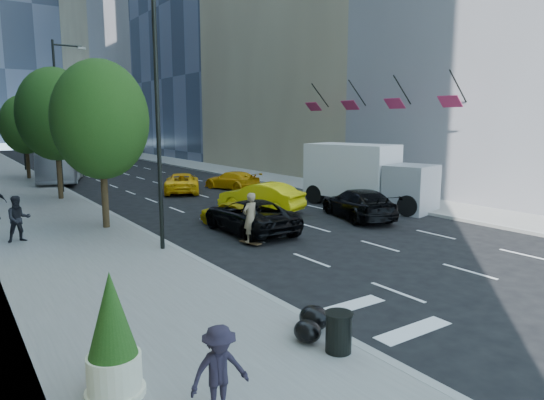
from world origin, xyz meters
TOP-DOWN VIEW (x-y plane):
  - ground at (0.00, 0.00)m, footprint 160.00×160.00m
  - sidewalk_left at (-9.00, 30.00)m, footprint 6.00×120.00m
  - sidewalk_right at (10.00, 30.00)m, footprint 4.00×120.00m
  - tower_right_far at (22.00, 98.00)m, footprint 20.00×24.00m
  - lamp_near at (-6.32, 4.00)m, footprint 2.13×0.22m
  - lamp_far at (-6.32, 22.00)m, footprint 2.13×0.22m
  - tree_near at (-7.20, 9.00)m, footprint 4.20×4.20m
  - tree_mid at (-7.20, 19.00)m, footprint 4.50×4.50m
  - tree_far at (-7.20, 32.00)m, footprint 3.90×3.90m
  - traffic_signal at (-6.40, 40.00)m, footprint 2.48×0.53m
  - facade_flags at (10.64, 10.00)m, footprint 1.85×13.30m
  - skateboarder at (-3.20, 3.00)m, footprint 0.82×0.64m
  - black_sedan_lincoln at (-2.00, 5.00)m, footprint 2.62×5.43m
  - black_sedan_mercedes at (4.20, 4.50)m, footprint 3.63×5.69m
  - taxi_a at (-2.00, 6.50)m, footprint 2.11×3.94m
  - taxi_b at (1.20, 9.00)m, footprint 3.43×5.12m
  - taxi_c at (0.50, 18.00)m, footprint 4.13×5.41m
  - taxi_d at (4.20, 17.51)m, footprint 3.07×4.87m
  - city_bus at (-4.80, 30.13)m, footprint 5.87×11.53m
  - box_truck at (7.12, 6.90)m, footprint 4.43×7.92m
  - pedestrian_a at (-10.83, 8.20)m, footprint 0.96×0.78m
  - pedestrian_c at (-9.72, -6.59)m, footprint 1.06×0.66m
  - trash_can at (-6.60, -6.00)m, footprint 0.55×0.55m
  - planter_shrub at (-10.95, -5.00)m, footprint 0.94×0.94m
  - garbage_bags at (-6.55, -5.04)m, footprint 1.15×1.11m

SIDE VIEW (x-z plane):
  - ground at x=0.00m, z-range 0.00..0.00m
  - sidewalk_left at x=-9.00m, z-range 0.00..0.15m
  - sidewalk_right at x=10.00m, z-range 0.00..0.15m
  - garbage_bags at x=-6.55m, z-range 0.14..0.70m
  - trash_can at x=-6.60m, z-range 0.15..0.97m
  - taxi_a at x=-2.00m, z-range 0.00..1.27m
  - taxi_d at x=4.20m, z-range 0.00..1.32m
  - taxi_c at x=0.50m, z-range 0.00..1.36m
  - black_sedan_lincoln at x=-2.00m, z-range 0.00..1.49m
  - black_sedan_mercedes at x=4.20m, z-range 0.00..1.53m
  - taxi_b at x=1.20m, z-range 0.00..1.59m
  - pedestrian_c at x=-9.72m, z-range 0.15..1.71m
  - skateboarder at x=-3.20m, z-range 0.00..2.00m
  - pedestrian_a at x=-10.83m, z-range 0.15..2.01m
  - planter_shrub at x=-10.95m, z-range 0.10..2.36m
  - city_bus at x=-4.80m, z-range 0.00..3.14m
  - box_truck at x=7.12m, z-range 0.03..3.61m
  - traffic_signal at x=-6.40m, z-range 1.63..6.83m
  - tree_far at x=-7.20m, z-range 1.16..8.09m
  - tree_near at x=-7.20m, z-range 1.24..8.70m
  - tree_mid at x=-7.20m, z-range 1.32..9.31m
  - lamp_near at x=-6.32m, z-range 0.81..10.81m
  - lamp_far at x=-6.32m, z-range 0.81..10.81m
  - facade_flags at x=10.64m, z-range 5.16..7.21m
  - tower_right_far at x=22.00m, z-range 0.00..50.00m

